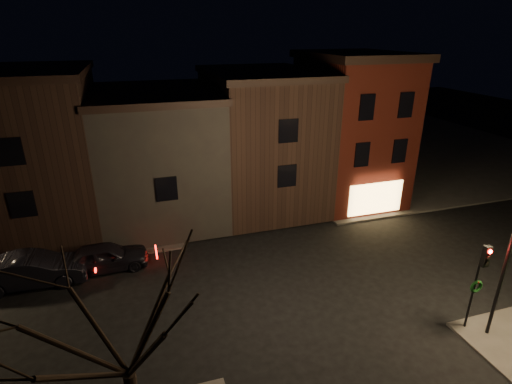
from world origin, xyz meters
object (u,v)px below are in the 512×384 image
traffic_signal (480,275)px  parked_car_a (105,257)px  bare_tree_left (119,310)px  parked_car_b (33,270)px

traffic_signal → parked_car_a: (-14.96, 9.61, -2.05)m
traffic_signal → bare_tree_left: (-13.60, -1.49, 2.63)m
parked_car_a → parked_car_b: bearing=95.4°
bare_tree_left → parked_car_a: 12.12m
parked_car_a → traffic_signal: bearing=-124.3°
traffic_signal → parked_car_b: bearing=153.4°
traffic_signal → parked_car_a: bearing=147.3°
bare_tree_left → parked_car_b: bare_tree_left is taller
bare_tree_left → parked_car_b: (-4.76, 10.68, -4.59)m
traffic_signal → parked_car_a: 17.90m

